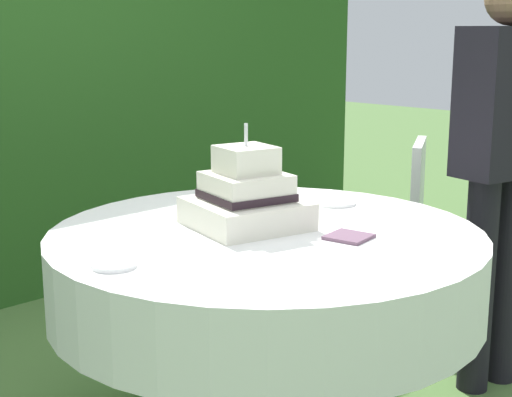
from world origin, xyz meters
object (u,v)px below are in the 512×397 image
(wedding_cake, at_px, (246,198))
(serving_plate_near, at_px, (114,265))
(cake_table, at_px, (266,269))
(garden_chair, at_px, (394,215))
(serving_plate_far, at_px, (335,203))
(napkin_stack, at_px, (349,237))
(standing_person, at_px, (502,155))

(wedding_cake, relative_size, serving_plate_near, 3.30)
(cake_table, bearing_deg, garden_chair, 16.38)
(serving_plate_near, relative_size, serving_plate_far, 0.82)
(wedding_cake, height_order, garden_chair, wedding_cake)
(serving_plate_far, bearing_deg, napkin_stack, -135.10)
(cake_table, distance_m, standing_person, 1.05)
(standing_person, bearing_deg, wedding_cake, 159.07)
(cake_table, distance_m, wedding_cake, 0.24)
(serving_plate_near, relative_size, garden_chair, 0.14)
(serving_plate_far, relative_size, standing_person, 0.09)
(serving_plate_near, distance_m, napkin_stack, 0.73)
(garden_chair, bearing_deg, wedding_cake, -167.48)
(wedding_cake, relative_size, standing_person, 0.25)
(wedding_cake, relative_size, napkin_stack, 3.27)
(cake_table, xyz_separation_m, garden_chair, (1.21, 0.36, -0.09))
(napkin_stack, bearing_deg, cake_table, 116.26)
(wedding_cake, xyz_separation_m, standing_person, (0.97, -0.37, 0.07))
(wedding_cake, distance_m, napkin_stack, 0.36)
(serving_plate_near, bearing_deg, serving_plate_far, 3.63)
(cake_table, xyz_separation_m, serving_plate_far, (0.45, 0.09, 0.13))
(napkin_stack, bearing_deg, standing_person, -2.96)
(wedding_cake, xyz_separation_m, serving_plate_near, (-0.56, -0.06, -0.09))
(napkin_stack, bearing_deg, wedding_cake, 110.46)
(standing_person, bearing_deg, serving_plate_far, 144.18)
(serving_plate_near, height_order, serving_plate_far, same)
(garden_chair, xyz_separation_m, standing_person, (-0.25, -0.64, 0.39))
(serving_plate_near, bearing_deg, standing_person, -11.46)
(cake_table, height_order, standing_person, standing_person)
(serving_plate_near, xyz_separation_m, standing_person, (1.53, -0.31, 0.16))
(serving_plate_far, xyz_separation_m, napkin_stack, (-0.33, -0.33, -0.00))
(cake_table, xyz_separation_m, serving_plate_near, (-0.56, 0.02, 0.13))
(cake_table, distance_m, serving_plate_far, 0.48)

